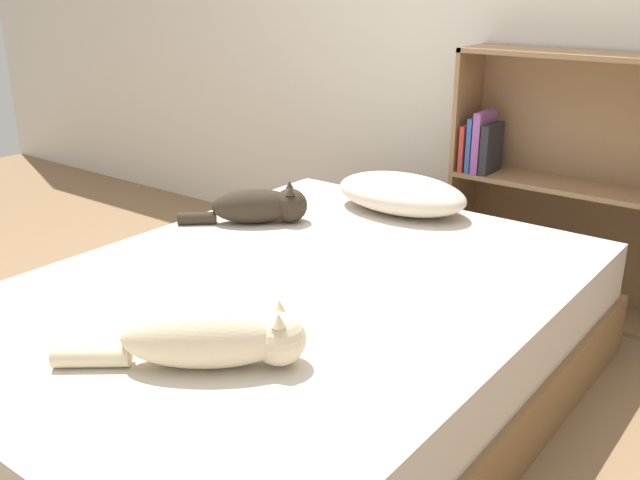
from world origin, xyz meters
TOP-DOWN VIEW (x-y plane):
  - ground_plane at (0.00, 0.00)m, footprint 8.00×8.00m
  - bed at (0.00, 0.00)m, footprint 1.51×2.08m
  - pillow at (-0.11, 0.84)m, footprint 0.56×0.34m
  - cat_light at (0.17, -0.49)m, footprint 0.52×0.45m
  - cat_dark at (-0.46, 0.39)m, footprint 0.40×0.38m
  - bookshelf at (0.40, 1.33)m, footprint 1.00×0.26m

SIDE VIEW (x-z plane):
  - ground_plane at x=0.00m, z-range 0.00..0.00m
  - bed at x=0.00m, z-range 0.00..0.42m
  - cat_dark at x=-0.46m, z-range 0.42..0.57m
  - cat_light at x=0.17m, z-range 0.42..0.58m
  - pillow at x=-0.11m, z-range 0.43..0.58m
  - bookshelf at x=0.40m, z-range 0.01..1.07m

